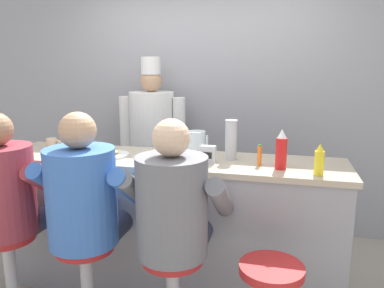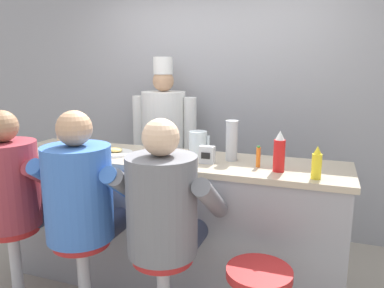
# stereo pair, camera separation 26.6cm
# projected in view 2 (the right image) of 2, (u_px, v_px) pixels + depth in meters

# --- Properties ---
(wall_back) EXTENTS (10.00, 0.06, 2.70)m
(wall_back) POSITION_uv_depth(u_px,v_px,m) (216.00, 100.00, 3.90)
(wall_back) COLOR #99999E
(wall_back) RESTS_ON ground_plane
(diner_counter) EXTENTS (2.61, 0.61, 1.03)m
(diner_counter) POSITION_uv_depth(u_px,v_px,m) (168.00, 222.00, 2.89)
(diner_counter) COLOR gray
(diner_counter) RESTS_ON ground_plane
(ketchup_bottle_red) EXTENTS (0.07, 0.07, 0.27)m
(ketchup_bottle_red) POSITION_uv_depth(u_px,v_px,m) (279.00, 153.00, 2.38)
(ketchup_bottle_red) COLOR red
(ketchup_bottle_red) RESTS_ON diner_counter
(mustard_bottle_yellow) EXTENTS (0.06, 0.06, 0.20)m
(mustard_bottle_yellow) POSITION_uv_depth(u_px,v_px,m) (317.00, 164.00, 2.23)
(mustard_bottle_yellow) COLOR yellow
(mustard_bottle_yellow) RESTS_ON diner_counter
(hot_sauce_bottle_orange) EXTENTS (0.03, 0.03, 0.14)m
(hot_sauce_bottle_orange) POSITION_uv_depth(u_px,v_px,m) (258.00, 157.00, 2.50)
(hot_sauce_bottle_orange) COLOR orange
(hot_sauce_bottle_orange) RESTS_ON diner_counter
(water_pitcher_clear) EXTENTS (0.16, 0.14, 0.19)m
(water_pitcher_clear) POSITION_uv_depth(u_px,v_px,m) (198.00, 144.00, 2.80)
(water_pitcher_clear) COLOR silver
(water_pitcher_clear) RESTS_ON diner_counter
(breakfast_plate) EXTENTS (0.27, 0.27, 0.05)m
(breakfast_plate) POSITION_uv_depth(u_px,v_px,m) (115.00, 152.00, 2.87)
(breakfast_plate) COLOR white
(breakfast_plate) RESTS_ON diner_counter
(cereal_bowl) EXTENTS (0.16, 0.16, 0.05)m
(cereal_bowl) POSITION_uv_depth(u_px,v_px,m) (81.00, 152.00, 2.85)
(cereal_bowl) COLOR white
(cereal_bowl) RESTS_ON diner_counter
(coffee_mug_tan) EXTENTS (0.13, 0.08, 0.09)m
(coffee_mug_tan) POSITION_uv_depth(u_px,v_px,m) (62.00, 141.00, 3.16)
(coffee_mug_tan) COLOR beige
(coffee_mug_tan) RESTS_ON diner_counter
(cup_stack_steel) EXTENTS (0.09, 0.09, 0.29)m
(cup_stack_steel) POSITION_uv_depth(u_px,v_px,m) (232.00, 141.00, 2.66)
(cup_stack_steel) COLOR #B7BABF
(cup_stack_steel) RESTS_ON diner_counter
(napkin_dispenser_chrome) EXTENTS (0.11, 0.06, 0.12)m
(napkin_dispenser_chrome) POSITION_uv_depth(u_px,v_px,m) (207.00, 155.00, 2.60)
(napkin_dispenser_chrome) COLOR silver
(napkin_dispenser_chrome) RESTS_ON diner_counter
(diner_seated_maroon) EXTENTS (0.63, 0.62, 1.42)m
(diner_seated_maroon) POSITION_uv_depth(u_px,v_px,m) (12.00, 189.00, 2.58)
(diner_seated_maroon) COLOR #B2B5BA
(diner_seated_maroon) RESTS_ON ground_plane
(diner_seated_blue) EXTENTS (0.65, 0.64, 1.44)m
(diner_seated_blue) POSITION_uv_depth(u_px,v_px,m) (82.00, 198.00, 2.39)
(diner_seated_blue) COLOR #B2B5BA
(diner_seated_blue) RESTS_ON ground_plane
(diner_seated_grey) EXTENTS (0.63, 0.62, 1.42)m
(diner_seated_grey) POSITION_uv_depth(u_px,v_px,m) (165.00, 211.00, 2.20)
(diner_seated_grey) COLOR #B2B5BA
(diner_seated_grey) RESTS_ON ground_plane
(cook_in_whites_near) EXTENTS (0.70, 0.45, 1.79)m
(cook_in_whites_near) POSITION_uv_depth(u_px,v_px,m) (164.00, 137.00, 3.85)
(cook_in_whites_near) COLOR #232328
(cook_in_whites_near) RESTS_ON ground_plane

